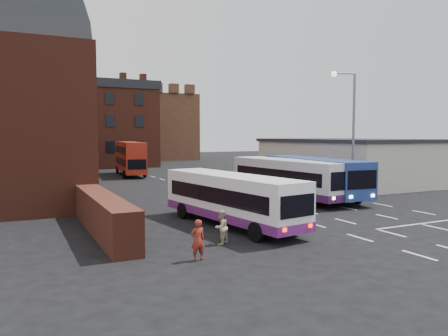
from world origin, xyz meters
name	(u,v)px	position (x,y,z in m)	size (l,w,h in m)	color
ground	(306,222)	(0.00, 0.00, 0.00)	(180.00, 180.00, 0.00)	black
forecourt_wall	(103,214)	(-10.20, 2.00, 0.90)	(1.20, 10.00, 1.80)	#602B1E
cream_building	(345,160)	(15.00, 14.00, 2.16)	(10.40, 16.40, 4.25)	beige
brick_terrace	(74,129)	(-6.00, 46.00, 5.50)	(22.00, 10.00, 11.00)	brown
castle_keep	(126,128)	(6.00, 66.00, 6.00)	(22.00, 22.00, 12.00)	brown
bus_white_outbound	(231,196)	(-4.02, 0.93, 1.55)	(3.62, 9.82, 2.62)	white
bus_white_inbound	(288,176)	(3.69, 7.19, 1.69)	(3.42, 10.71, 2.87)	silver
bus_blue	(314,174)	(5.96, 7.08, 1.73)	(3.38, 10.89, 2.93)	navy
bus_red_double	(130,158)	(-1.90, 30.54, 2.04)	(3.13, 9.74, 3.83)	#AC2414
street_lamp	(350,122)	(8.29, 6.06, 5.55)	(1.81, 0.76, 9.21)	slate
pedestrian_red	(198,240)	(-7.92, -4.07, 0.77)	(0.56, 0.37, 1.53)	maroon
pedestrian_beige	(221,227)	(-6.12, -2.30, 0.74)	(0.72, 0.56, 1.47)	beige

